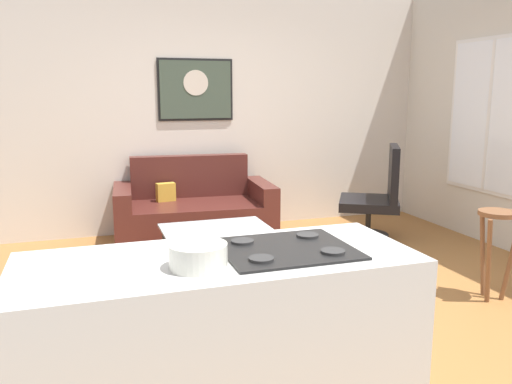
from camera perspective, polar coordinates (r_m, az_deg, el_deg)
name	(u,v)px	position (r m, az deg, el deg)	size (l,w,h in m)	color
ground	(291,303)	(4.18, 3.90, -11.99)	(6.40, 6.40, 0.04)	#986433
back_wall	(215,110)	(6.17, -4.53, 8.96)	(6.40, 0.05, 2.80)	beige
couch	(194,214)	(5.75, -6.81, -2.35)	(1.74, 1.01, 0.90)	#4A1F1A
coffee_table	(216,232)	(4.58, -4.46, -4.34)	(0.93, 0.58, 0.44)	silver
armchair	(378,195)	(5.91, 13.21, -0.37)	(0.88, 0.89, 1.03)	black
bar_stool	(496,235)	(4.43, 24.80, -4.26)	(0.33, 0.33, 0.71)	brown
kitchen_counter	(221,348)	(2.51, -3.88, -16.65)	(1.78, 0.71, 0.91)	silver
mixing_bowl	(198,256)	(2.19, -6.35, -7.01)	(0.24, 0.24, 0.10)	silver
wall_painting	(196,90)	(6.07, -6.62, 11.09)	(0.87, 0.03, 0.70)	black
window	(489,116)	(6.03, 24.21, 7.60)	(0.03, 1.20, 1.63)	silver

